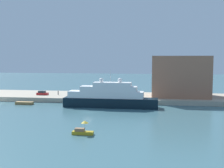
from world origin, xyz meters
name	(u,v)px	position (x,y,z in m)	size (l,w,h in m)	color
ground	(88,113)	(0.00, 0.00, 0.00)	(400.00, 400.00, 0.00)	#3D6670
quay_dock	(104,97)	(0.00, 26.89, 0.79)	(110.00, 21.77, 1.59)	#ADA38E
large_yacht	(109,97)	(4.51, 9.72, 3.19)	(29.45, 4.98, 11.82)	black
small_motorboat	(83,130)	(4.29, -23.08, 0.89)	(4.31, 1.48, 2.89)	#B7991E
work_barge	(24,103)	(-24.30, 10.95, 0.45)	(5.83, 1.94, 0.90)	olive
harbor_building	(180,76)	(27.54, 27.48, 8.87)	(19.90, 15.77, 14.57)	#9E664C
parked_car	(42,93)	(-23.09, 23.61, 2.24)	(4.24, 1.82, 1.52)	#B21E1E
person_figure	(58,93)	(-17.33, 24.83, 2.36)	(0.36, 0.36, 1.67)	#4C4C4C
mooring_bollard	(117,98)	(5.98, 16.96, 1.91)	(0.54, 0.54, 0.65)	black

